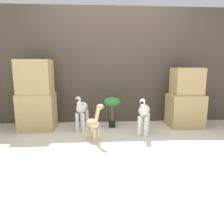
% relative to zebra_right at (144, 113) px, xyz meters
% --- Properties ---
extents(ground_plane, '(14.00, 14.00, 0.00)m').
position_rel_zebra_right_xyz_m(ground_plane, '(-0.48, -0.38, -0.37)').
color(ground_plane, beige).
extents(wall_back, '(6.40, 0.08, 2.20)m').
position_rel_zebra_right_xyz_m(wall_back, '(-0.48, 0.92, 0.73)').
color(wall_back, '#473D33').
rests_on(wall_back, ground_plane).
extents(rock_pillar_left, '(0.61, 0.52, 1.22)m').
position_rel_zebra_right_xyz_m(rock_pillar_left, '(-1.82, 0.45, 0.22)').
color(rock_pillar_left, tan).
rests_on(rock_pillar_left, ground_plane).
extents(rock_pillar_right, '(0.61, 0.52, 1.08)m').
position_rel_zebra_right_xyz_m(rock_pillar_right, '(0.87, 0.45, 0.12)').
color(rock_pillar_right, tan).
rests_on(rock_pillar_right, ground_plane).
extents(zebra_right, '(0.30, 0.52, 0.63)m').
position_rel_zebra_right_xyz_m(zebra_right, '(0.00, 0.00, 0.00)').
color(zebra_right, white).
rests_on(zebra_right, ground_plane).
extents(zebra_left, '(0.25, 0.52, 0.63)m').
position_rel_zebra_right_xyz_m(zebra_left, '(-1.03, 0.32, 0.00)').
color(zebra_left, white).
rests_on(zebra_left, ground_plane).
extents(giraffe_figurine, '(0.32, 0.38, 0.59)m').
position_rel_zebra_right_xyz_m(giraffe_figurine, '(-0.81, -0.25, -0.08)').
color(giraffe_figurine, '#E0C184').
rests_on(giraffe_figurine, ground_plane).
extents(potted_palm_front, '(0.31, 0.31, 0.56)m').
position_rel_zebra_right_xyz_m(potted_palm_front, '(-0.49, 0.47, 0.06)').
color(potted_palm_front, black).
rests_on(potted_palm_front, ground_plane).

